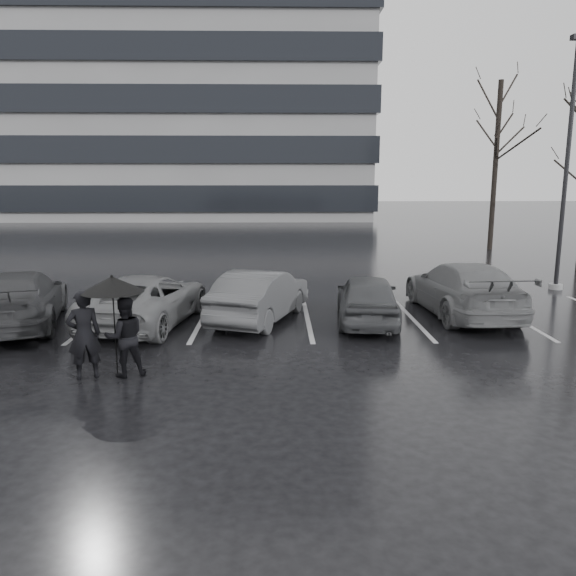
# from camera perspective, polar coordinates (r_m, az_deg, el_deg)

# --- Properties ---
(ground) EXTENTS (160.00, 160.00, 0.00)m
(ground) POSITION_cam_1_polar(r_m,az_deg,el_deg) (12.71, -0.16, -5.75)
(ground) COLOR black
(ground) RESTS_ON ground
(office_building) EXTENTS (61.00, 26.00, 29.00)m
(office_building) POSITION_cam_1_polar(r_m,az_deg,el_deg) (64.87, -22.11, 19.78)
(office_building) COLOR gray
(office_building) RESTS_ON ground
(car_main) EXTENTS (1.87, 3.89, 1.28)m
(car_main) POSITION_cam_1_polar(r_m,az_deg,el_deg) (14.60, 8.08, -1.03)
(car_main) COLOR black
(car_main) RESTS_ON ground
(car_west_a) EXTENTS (2.70, 4.33, 1.35)m
(car_west_a) POSITION_cam_1_polar(r_m,az_deg,el_deg) (14.69, -2.82, -0.73)
(car_west_a) COLOR #2B2B2D
(car_west_a) RESTS_ON ground
(car_west_b) EXTENTS (2.87, 4.91, 1.28)m
(car_west_b) POSITION_cam_1_polar(r_m,az_deg,el_deg) (14.77, -14.19, -1.13)
(car_west_b) COLOR #4B4B4D
(car_west_b) RESTS_ON ground
(car_west_c) EXTENTS (3.16, 5.21, 1.41)m
(car_west_c) POSITION_cam_1_polar(r_m,az_deg,el_deg) (15.63, -25.72, -0.99)
(car_west_c) COLOR black
(car_west_c) RESTS_ON ground
(car_east) EXTENTS (2.30, 5.12, 1.46)m
(car_east) POSITION_cam_1_polar(r_m,az_deg,el_deg) (15.99, 17.32, -0.05)
(car_east) COLOR #4B4B4D
(car_east) RESTS_ON ground
(pedestrian_left) EXTENTS (0.73, 0.63, 1.68)m
(pedestrian_left) POSITION_cam_1_polar(r_m,az_deg,el_deg) (11.06, -20.01, -4.48)
(pedestrian_left) COLOR black
(pedestrian_left) RESTS_ON ground
(pedestrian_right) EXTENTS (0.90, 0.81, 1.52)m
(pedestrian_right) POSITION_cam_1_polar(r_m,az_deg,el_deg) (10.98, -16.24, -4.79)
(pedestrian_right) COLOR black
(pedestrian_right) RESTS_ON ground
(umbrella) EXTENTS (1.15, 1.15, 1.94)m
(umbrella) POSITION_cam_1_polar(r_m,az_deg,el_deg) (10.79, -17.43, 0.36)
(umbrella) COLOR black
(umbrella) RESTS_ON ground
(lamp_post) EXTENTS (0.44, 0.44, 8.06)m
(lamp_post) POSITION_cam_1_polar(r_m,az_deg,el_deg) (20.67, 26.37, 9.99)
(lamp_post) COLOR gray
(lamp_post) RESTS_ON ground
(stall_stripes) EXTENTS (19.72, 5.00, 0.00)m
(stall_stripes) POSITION_cam_1_polar(r_m,az_deg,el_deg) (15.13, -3.35, -3.00)
(stall_stripes) COLOR #AAAAAC
(stall_stripes) RESTS_ON ground
(tree_north) EXTENTS (0.26, 0.26, 8.50)m
(tree_north) POSITION_cam_1_polar(r_m,az_deg,el_deg) (31.24, 20.31, 11.47)
(tree_north) COLOR black
(tree_north) RESTS_ON ground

